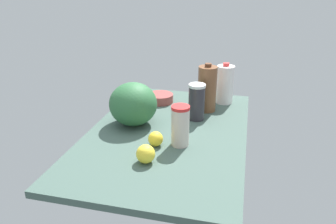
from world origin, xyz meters
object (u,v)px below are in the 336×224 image
object	(u,v)px
mixing_bowl	(160,98)
shaker_bottle	(197,102)
tumbler_cup	(180,126)
chocolate_milk_jug	(207,89)
milk_jug	(225,84)
watermelon	(133,104)
lemon_loose	(156,139)
lemon_beside_bowl	(146,154)

from	to	relation	value
mixing_bowl	shaker_bottle	bearing A→B (deg)	51.49
tumbler_cup	chocolate_milk_jug	size ratio (longest dim) A/B	0.69
shaker_bottle	milk_jug	distance (cm)	31.20
milk_jug	watermelon	bearing A→B (deg)	-44.91
shaker_bottle	lemon_loose	xyz separation A→B (cm)	(33.68, -12.94, -6.34)
shaker_bottle	mixing_bowl	world-z (taller)	shaker_bottle
lemon_loose	shaker_bottle	bearing A→B (deg)	158.98
watermelon	chocolate_milk_jug	bearing A→B (deg)	129.21
tumbler_cup	milk_jug	bearing A→B (deg)	165.94
mixing_bowl	lemon_beside_bowl	size ratio (longest dim) A/B	1.98
chocolate_milk_jug	milk_jug	bearing A→B (deg)	150.03
mixing_bowl	chocolate_milk_jug	bearing A→B (deg)	77.64
milk_jug	tumbler_cup	distance (cm)	60.64
shaker_bottle	lemon_beside_bowl	bearing A→B (deg)	-15.05
shaker_bottle	watermelon	world-z (taller)	watermelon
tumbler_cup	mixing_bowl	xyz separation A→B (cm)	(-50.08, -22.57, -6.92)
watermelon	lemon_loose	xyz separation A→B (cm)	(19.82, 17.20, -7.61)
tumbler_cup	lemon_loose	size ratio (longest dim) A/B	2.77
tumbler_cup	mixing_bowl	bearing A→B (deg)	-155.74
chocolate_milk_jug	lemon_loose	xyz separation A→B (cm)	(47.34, -16.54, -9.41)
milk_jug	chocolate_milk_jug	distance (cm)	17.37
watermelon	lemon_loose	size ratio (longest dim) A/B	3.58
shaker_bottle	lemon_loose	bearing A→B (deg)	-21.02
milk_jug	chocolate_milk_jug	bearing A→B (deg)	-29.97
mixing_bowl	lemon_beside_bowl	distance (cm)	69.37
lemon_loose	lemon_beside_bowl	bearing A→B (deg)	-0.23
shaker_bottle	chocolate_milk_jug	size ratio (longest dim) A/B	0.71
lemon_loose	milk_jug	bearing A→B (deg)	158.00
watermelon	lemon_beside_bowl	size ratio (longest dim) A/B	3.10
shaker_bottle	lemon_loose	distance (cm)	36.64
milk_jug	mixing_bowl	bearing A→B (deg)	-76.85
watermelon	milk_jug	bearing A→B (deg)	135.09
mixing_bowl	chocolate_milk_jug	distance (cm)	31.07
chocolate_milk_jug	tumbler_cup	bearing A→B (deg)	-7.90
mixing_bowl	milk_jug	bearing A→B (deg)	103.15
tumbler_cup	chocolate_milk_jug	world-z (taller)	chocolate_milk_jug
watermelon	milk_jug	xyz separation A→B (cm)	(-42.52, 42.38, 0.34)
mixing_bowl	lemon_loose	distance (cm)	54.98
watermelon	lemon_loose	bearing A→B (deg)	40.96
mixing_bowl	lemon_beside_bowl	bearing A→B (deg)	10.01
watermelon	tumbler_cup	distance (cm)	32.13
milk_jug	lemon_loose	xyz separation A→B (cm)	(62.33, -25.18, -7.94)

